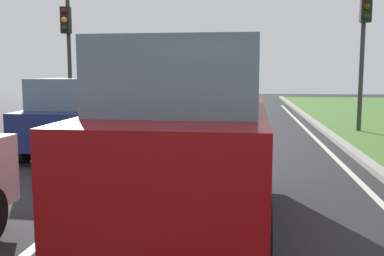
% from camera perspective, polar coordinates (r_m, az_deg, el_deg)
% --- Properties ---
extents(ground_plane, '(60.00, 60.00, 0.00)m').
position_cam_1_polar(ground_plane, '(10.45, -1.93, -3.46)').
color(ground_plane, '#262628').
extents(lane_line_center, '(0.12, 32.00, 0.01)m').
position_cam_1_polar(lane_line_center, '(10.58, -5.68, -3.34)').
color(lane_line_center, silver).
rests_on(lane_line_center, ground).
extents(lane_line_right_edge, '(0.12, 32.00, 0.01)m').
position_cam_1_polar(lane_line_right_edge, '(10.52, 17.88, -3.72)').
color(lane_line_right_edge, silver).
rests_on(lane_line_right_edge, ground).
extents(curb_right, '(0.24, 48.00, 0.12)m').
position_cam_1_polar(curb_right, '(10.61, 20.55, -3.42)').
color(curb_right, '#9E9B93').
rests_on(curb_right, ground).
extents(car_suv_ahead, '(2.02, 4.53, 2.28)m').
position_cam_1_polar(car_suv_ahead, '(5.61, -0.45, -0.63)').
color(car_suv_ahead, maroon).
rests_on(car_suv_ahead, ground).
extents(car_hatchback_far, '(1.76, 3.72, 1.78)m').
position_cam_1_polar(car_hatchback_far, '(10.89, -14.44, 1.44)').
color(car_hatchback_far, navy).
rests_on(car_hatchback_far, ground).
extents(traffic_light_near_right, '(0.32, 0.50, 4.45)m').
position_cam_1_polar(traffic_light_near_right, '(15.07, 21.10, 11.09)').
color(traffic_light_near_right, '#2D2D2D').
rests_on(traffic_light_near_right, ground).
extents(traffic_light_overhead_left, '(0.32, 0.50, 4.44)m').
position_cam_1_polar(traffic_light_overhead_left, '(16.47, -15.61, 10.60)').
color(traffic_light_overhead_left, '#2D2D2D').
rests_on(traffic_light_overhead_left, ground).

